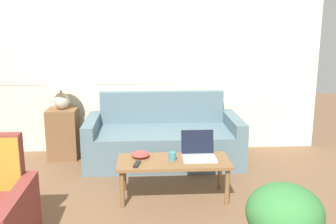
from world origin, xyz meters
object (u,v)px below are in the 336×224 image
at_px(table_lamp, 61,86).
at_px(potted_plant, 284,219).
at_px(tv_remote, 137,164).
at_px(couch, 163,140).
at_px(cup_navy, 172,156).
at_px(snack_bowl, 140,154).
at_px(coffee_table, 174,164).
at_px(laptop, 199,152).

height_order(table_lamp, potted_plant, table_lamp).
xyz_separation_m(table_lamp, tv_remote, (0.95, -1.38, -0.53)).
height_order(couch, cup_navy, couch).
xyz_separation_m(snack_bowl, potted_plant, (0.97, -1.35, -0.00)).
relative_size(couch, coffee_table, 1.72).
distance_m(couch, potted_plant, 2.45).
relative_size(table_lamp, tv_remote, 2.94).
xyz_separation_m(table_lamp, laptop, (1.56, -1.20, -0.48)).
bearing_deg(snack_bowl, couch, 74.45).
relative_size(snack_bowl, potted_plant, 0.27).
bearing_deg(cup_navy, table_lamp, 135.70).
distance_m(table_lamp, cup_navy, 1.88).
distance_m(table_lamp, snack_bowl, 1.61).
bearing_deg(coffee_table, couch, 92.48).
distance_m(cup_navy, snack_bowl, 0.32).
distance_m(tv_remote, potted_plant, 1.52).
bearing_deg(table_lamp, potted_plant, -52.28).
xyz_separation_m(couch, coffee_table, (0.05, -1.09, 0.09)).
distance_m(couch, cup_navy, 1.10).
relative_size(laptop, snack_bowl, 1.82).
bearing_deg(table_lamp, couch, -7.98).
height_order(laptop, potted_plant, potted_plant).
bearing_deg(cup_navy, tv_remote, -160.98).
bearing_deg(couch, cup_navy, -88.16).
bearing_deg(snack_bowl, potted_plant, -54.43).
bearing_deg(coffee_table, tv_remote, -161.97).
xyz_separation_m(laptop, cup_navy, (-0.26, -0.06, -0.02)).
distance_m(snack_bowl, tv_remote, 0.21).
xyz_separation_m(coffee_table, tv_remote, (-0.35, -0.12, 0.05)).
distance_m(table_lamp, tv_remote, 1.76).
bearing_deg(couch, snack_bowl, -105.55).
bearing_deg(table_lamp, cup_navy, -44.30).
relative_size(couch, snack_bowl, 10.53).
bearing_deg(tv_remote, potted_plant, -48.82).
distance_m(couch, table_lamp, 1.44).
xyz_separation_m(couch, potted_plant, (0.69, -2.34, 0.16)).
xyz_separation_m(couch, table_lamp, (-1.26, 0.18, 0.67)).
relative_size(cup_navy, tv_remote, 0.51).
xyz_separation_m(table_lamp, potted_plant, (1.95, -2.52, -0.51)).
distance_m(table_lamp, coffee_table, 1.91).
distance_m(cup_navy, tv_remote, 0.36).
xyz_separation_m(couch, cup_navy, (0.03, -1.09, 0.17)).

